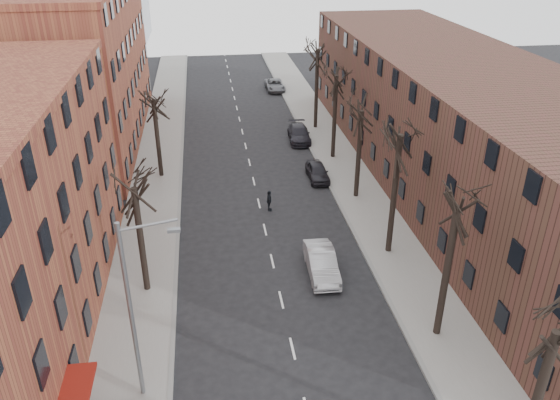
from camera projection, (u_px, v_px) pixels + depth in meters
name	position (u px, v px, depth m)	size (l,w,h in m)	color
sidewalk_left	(157.00, 171.00, 46.73)	(4.00, 90.00, 0.15)	gray
sidewalk_right	(340.00, 161.00, 48.72)	(4.00, 90.00, 0.15)	gray
building_left_far	(68.00, 69.00, 50.49)	(12.00, 28.00, 14.00)	brown
building_right	(456.00, 123.00, 43.07)	(12.00, 50.00, 10.00)	#4C2A23
tree_right_b	(436.00, 334.00, 28.46)	(5.20, 5.20, 10.80)	black
tree_right_c	(388.00, 252.00, 35.50)	(5.20, 5.20, 11.60)	black
tree_right_d	(356.00, 197.00, 42.54)	(5.20, 5.20, 10.00)	black
tree_right_e	(333.00, 158.00, 49.59)	(5.20, 5.20, 10.80)	black
tree_right_f	(315.00, 128.00, 56.63)	(5.20, 5.20, 11.60)	black
tree_left_a	(148.00, 290.00, 31.84)	(5.20, 5.20, 9.50)	black
tree_left_b	(162.00, 177.00, 45.93)	(5.20, 5.20, 9.50)	black
streetlight	(134.00, 306.00, 22.58)	(2.45, 0.22, 9.03)	slate
silver_sedan	(321.00, 263.00, 33.00)	(1.63, 4.68, 1.54)	#A2A3A9
parked_car_near	(318.00, 172.00, 45.22)	(1.58, 3.93, 1.34)	black
parked_car_mid	(299.00, 134.00, 53.12)	(1.99, 4.89, 1.42)	black
parked_car_far	(275.00, 85.00, 68.92)	(2.21, 4.80, 1.33)	slate
pedestrian_crossing	(269.00, 201.00, 40.21)	(0.95, 0.40, 1.62)	black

